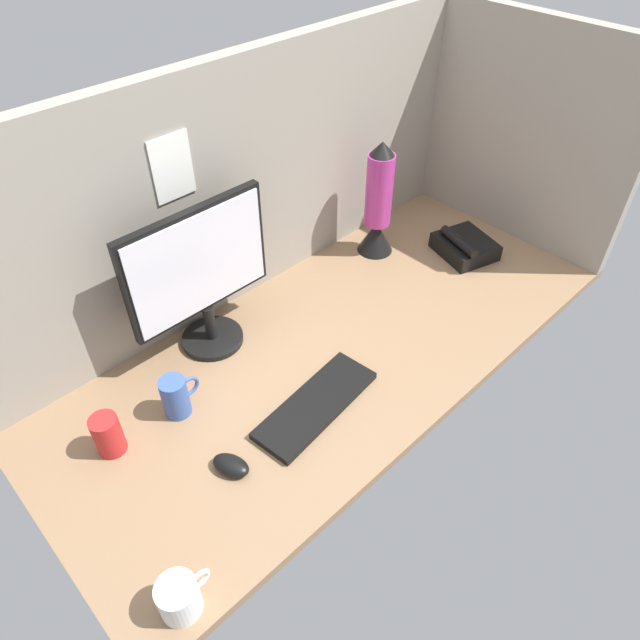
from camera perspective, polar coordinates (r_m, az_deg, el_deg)
The scene contains 11 objects.
ground_plane at distance 172.57cm, azimuth 1.54°, elevation -2.12°, with size 180.00×80.00×3.00cm, color #8C6B4C.
cubicle_wall_back at distance 172.59cm, azimuth -7.34°, elevation 13.35°, with size 180.00×5.50×73.02cm.
cubicle_wall_side at distance 212.56cm, azimuth 19.42°, elevation 17.16°, with size 5.00×80.00×73.02cm, color gray.
monitor at distance 158.14cm, azimuth -11.80°, elevation 4.46°, with size 43.08×18.00×44.12cm.
keyboard at distance 153.00cm, azimuth -0.41°, elevation -8.37°, with size 37.00×13.00×2.00cm, color black.
mouse at distance 142.72cm, azimuth -8.83°, elevation -14.06°, with size 5.60×9.60×3.40cm, color black.
mug_ceramic_blue at distance 152.98cm, azimuth -14.10°, elevation -7.34°, with size 10.83×6.97×11.62cm.
mug_red_plastic at distance 150.27cm, azimuth -20.30°, elevation -10.62°, with size 6.92×6.92×11.34cm.
mug_ceramic_white at distance 127.02cm, azimuth -13.76°, elevation -25.17°, with size 11.62×8.38×8.82cm.
lava_lamp at distance 197.67cm, azimuth 5.76°, elevation 11.01°, with size 12.43×12.43×40.69cm.
desk_phone at distance 208.46cm, azimuth 14.13°, elevation 7.12°, with size 21.73×23.08×8.80cm.
Camera 1 is at (-88.65, -85.05, 119.69)cm, focal length 32.24 mm.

